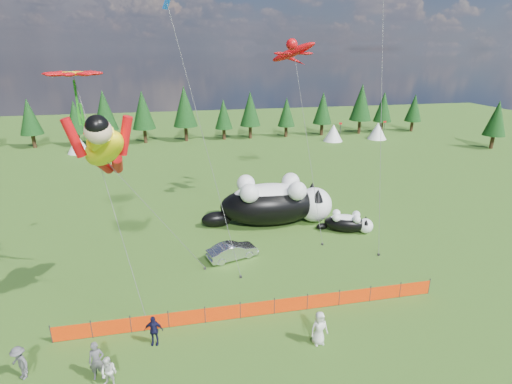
# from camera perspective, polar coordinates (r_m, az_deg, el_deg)

# --- Properties ---
(ground) EXTENTS (160.00, 160.00, 0.00)m
(ground) POSITION_cam_1_polar(r_m,az_deg,el_deg) (26.55, -1.17, -13.47)
(ground) COLOR #173C0A
(ground) RESTS_ON ground
(safety_fence) EXTENTS (22.06, 0.06, 1.10)m
(safety_fence) POSITION_cam_1_polar(r_m,az_deg,el_deg) (23.85, 0.20, -16.33)
(safety_fence) COLOR #262626
(safety_fence) RESTS_ON ground
(tree_line) EXTENTS (90.00, 4.00, 8.00)m
(tree_line) POSITION_cam_1_polar(r_m,az_deg,el_deg) (67.80, -8.35, 10.60)
(tree_line) COLOR black
(tree_line) RESTS_ON ground
(festival_tents) EXTENTS (50.00, 3.20, 2.80)m
(festival_tents) POSITION_cam_1_polar(r_m,az_deg,el_deg) (64.99, 1.88, 8.07)
(festival_tents) COLOR white
(festival_tents) RESTS_ON ground
(cat_large) EXTENTS (11.56, 4.57, 4.17)m
(cat_large) POSITION_cam_1_polar(r_m,az_deg,el_deg) (34.81, 2.76, -1.44)
(cat_large) COLOR black
(cat_large) RESTS_ON ground
(cat_small) EXTENTS (4.50, 2.90, 1.70)m
(cat_small) POSITION_cam_1_polar(r_m,az_deg,el_deg) (34.48, 12.99, -4.27)
(cat_small) COLOR black
(cat_small) RESTS_ON ground
(car) EXTENTS (3.96, 2.32, 1.23)m
(car) POSITION_cam_1_polar(r_m,az_deg,el_deg) (29.55, -3.39, -8.41)
(car) COLOR silver
(car) RESTS_ON ground
(spectator_a) EXTENTS (0.72, 0.48, 1.96)m
(spectator_a) POSITION_cam_1_polar(r_m,az_deg,el_deg) (21.31, -21.81, -21.49)
(spectator_a) COLOR #4F4F53
(spectator_a) RESTS_ON ground
(spectator_b) EXTENTS (0.88, 0.70, 1.58)m
(spectator_b) POSITION_cam_1_polar(r_m,az_deg,el_deg) (20.85, -20.28, -23.02)
(spectator_b) COLOR silver
(spectator_b) RESTS_ON ground
(spectator_c) EXTENTS (1.06, 0.67, 1.68)m
(spectator_c) POSITION_cam_1_polar(r_m,az_deg,el_deg) (22.45, -14.42, -18.60)
(spectator_c) COLOR #121233
(spectator_c) RESTS_ON ground
(spectator_d) EXTENTS (1.23, 1.18, 1.74)m
(spectator_d) POSITION_cam_1_polar(r_m,az_deg,el_deg) (22.84, -30.68, -20.28)
(spectator_d) COLOR #4F4F53
(spectator_d) RESTS_ON ground
(spectator_e) EXTENTS (0.97, 0.68, 1.89)m
(spectator_e) POSITION_cam_1_polar(r_m,az_deg,el_deg) (22.03, 9.02, -18.66)
(spectator_e) COLOR silver
(spectator_e) RESTS_ON ground
(superhero_kite) EXTENTS (8.38, 6.87, 12.88)m
(superhero_kite) POSITION_cam_1_polar(r_m,az_deg,el_deg) (22.04, -20.94, 5.78)
(superhero_kite) COLOR yellow
(superhero_kite) RESTS_ON ground
(gecko_kite) EXTENTS (6.80, 13.29, 17.22)m
(gecko_kite) POSITION_cam_1_polar(r_m,az_deg,el_deg) (37.96, 5.33, 19.27)
(gecko_kite) COLOR red
(gecko_kite) RESTS_ON ground
(flower_kite) EXTENTS (4.81, 6.48, 14.24)m
(flower_kite) POSITION_cam_1_polar(r_m,az_deg,el_deg) (24.63, -24.62, 14.72)
(flower_kite) COLOR red
(flower_kite) RESTS_ON ground
(diamond_kite_a) EXTENTS (4.01, 4.19, 18.14)m
(diamond_kite_a) POSITION_cam_1_polar(r_m,az_deg,el_deg) (26.56, -12.05, 23.17)
(diamond_kite_a) COLOR #0B4AB3
(diamond_kite_a) RESTS_ON ground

